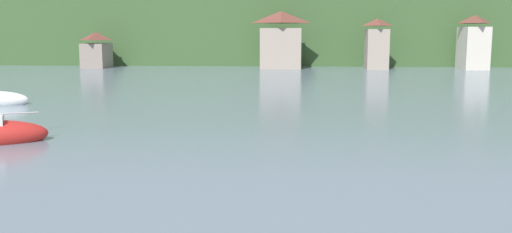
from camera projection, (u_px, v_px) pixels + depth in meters
The scene contains 5 objects.
wooded_hillside at pixel (271, 29), 129.80m from camera, with size 352.00×57.85×31.17m.
shore_building_west at pixel (96, 50), 94.84m from camera, with size 4.11×5.96×6.10m.
shore_building_westcentral at pixel (281, 41), 92.58m from camera, with size 7.12×5.93×9.55m.
shore_building_central at pixel (377, 45), 91.09m from camera, with size 3.69×4.69×8.32m.
shore_building_eastcentral at pixel (473, 43), 90.81m from camera, with size 4.03×6.28×8.85m.
Camera 1 is at (1.76, 12.17, 6.10)m, focal length 38.66 mm.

